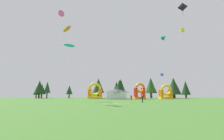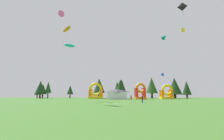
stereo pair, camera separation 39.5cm
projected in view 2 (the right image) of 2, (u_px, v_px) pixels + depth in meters
The scene contains 28 objects.
ground_plane at pixel (111, 103), 35.85m from camera, with size 120.00×120.00×0.00m, color #3D6B28.
kite_yellow_delta at pixel (182, 31), 43.43m from camera, with size 3.56×1.58×19.37m.
kite_teal_delta at pixel (164, 37), 53.88m from camera, with size 6.87×3.62×21.61m.
kite_cyan_parafoil at pixel (69, 46), 47.15m from camera, with size 4.08×1.99×16.58m.
kite_black_diamond at pixel (182, 7), 32.82m from camera, with size 3.52×6.89×20.10m.
kite_pink_delta at pixel (60, 14), 39.71m from camera, with size 3.85×3.99×22.01m.
kite_orange_parafoil at pixel (67, 29), 37.89m from camera, with size 6.77×6.82×17.63m.
kite_purple_parafoil at pixel (67, 29), 50.57m from camera, with size 4.34×8.26×22.59m.
kite_blue_box at pixel (162, 75), 62.20m from camera, with size 1.76×2.92×9.79m.
person_midfield at pixel (131, 98), 41.17m from camera, with size 0.31×0.31×1.76m.
person_left_edge at pixel (131, 99), 34.69m from camera, with size 0.38×0.38×1.71m.
person_far_side at pixel (142, 98), 37.85m from camera, with size 0.43×0.43×1.78m.
inflatable_red_slide at pixel (96, 93), 70.67m from camera, with size 5.97×4.58×6.87m.
inflatable_blue_arch at pixel (140, 93), 64.35m from camera, with size 4.08×4.92×6.29m.
inflatable_yellow_castle at pixel (166, 94), 66.07m from camera, with size 4.76×4.16×5.85m.
festival_tent at pixel (117, 94), 62.92m from camera, with size 7.37×3.99×3.95m.
tree_row_0 at pixel (37, 91), 82.58m from camera, with size 3.05×3.05×5.73m.
tree_row_1 at pixel (40, 87), 77.84m from camera, with size 4.36×4.36×8.41m.
tree_row_2 at pixel (43, 89), 77.92m from camera, with size 3.65×3.65×6.70m.
tree_row_3 at pixel (48, 87), 78.47m from camera, with size 3.11×3.11×7.97m.
tree_row_4 at pixel (70, 90), 80.83m from camera, with size 3.22×3.22×6.22m.
tree_row_5 at pixel (99, 86), 79.74m from camera, with size 5.69×5.69×9.55m.
tree_row_6 at pixel (117, 87), 79.94m from camera, with size 3.69×3.69×8.10m.
tree_row_7 at pixel (120, 86), 78.76m from camera, with size 5.24×5.24×9.01m.
tree_row_8 at pixel (122, 87), 79.01m from camera, with size 5.19×5.19×9.26m.
tree_row_9 at pixel (152, 85), 80.40m from camera, with size 5.75×5.75×10.14m.
tree_row_10 at pixel (174, 86), 77.37m from camera, with size 6.68×6.68×9.77m.
tree_row_11 at pixel (187, 88), 77.64m from camera, with size 4.23×4.23×8.26m.
Camera 2 is at (1.09, -36.51, 1.98)m, focal length 26.22 mm.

